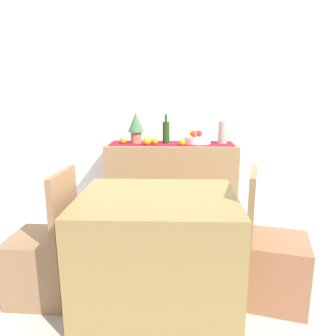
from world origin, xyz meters
TOP-DOWN VIEW (x-y plane):
  - ground_plane at (0.00, 0.00)m, footprint 6.40×6.40m
  - room_wall_rear at (0.00, 1.18)m, footprint 6.40×0.06m
  - sideboard_console at (0.02, 0.92)m, footprint 1.34×0.42m
  - table_runner at (0.02, 0.92)m, footprint 1.26×0.32m
  - fruit_bowl at (0.29, 0.92)m, footprint 0.26×0.26m
  - apple_front at (0.23, 0.96)m, footprint 0.07×0.07m
  - apple_center at (0.25, 0.86)m, footprint 0.07×0.07m
  - apple_left at (0.30, 0.92)m, footprint 0.06×0.06m
  - wine_bottle at (-0.04, 0.92)m, footprint 0.07×0.07m
  - ceramic_vase at (0.54, 0.92)m, footprint 0.09×0.09m
  - potted_plant at (-0.35, 0.92)m, footprint 0.17×0.17m
  - orange_loose_far at (-0.15, 0.85)m, footprint 0.07×0.07m
  - orange_loose_near_bowl at (-0.48, 0.88)m, footprint 0.08×0.08m
  - orange_loose_end at (-0.23, 0.82)m, footprint 0.08×0.08m
  - orange_loose_mid at (0.13, 0.80)m, footprint 0.07×0.07m
  - dining_table at (-0.05, -0.41)m, footprint 1.02×0.83m
  - chair_near_window at (-0.82, -0.41)m, footprint 0.42×0.42m
  - chair_by_corner at (0.73, -0.40)m, footprint 0.49×0.49m

SIDE VIEW (x-z plane):
  - ground_plane at x=0.00m, z-range -0.02..0.00m
  - chair_near_window at x=-0.82m, z-range -0.18..0.72m
  - chair_by_corner at x=0.73m, z-range -0.18..0.72m
  - dining_table at x=-0.05m, z-range 0.00..0.74m
  - sideboard_console at x=0.02m, z-range 0.00..0.87m
  - table_runner at x=0.02m, z-range 0.87..0.88m
  - orange_loose_mid at x=0.13m, z-range 0.87..0.94m
  - orange_loose_far at x=-0.15m, z-range 0.87..0.94m
  - orange_loose_near_bowl at x=-0.48m, z-range 0.87..0.95m
  - orange_loose_end at x=-0.23m, z-range 0.87..0.95m
  - fruit_bowl at x=0.29m, z-range 0.88..0.95m
  - apple_left at x=0.30m, z-range 0.95..1.01m
  - apple_front at x=0.23m, z-range 0.95..1.01m
  - apple_center at x=0.25m, z-range 0.95..1.02m
  - ceramic_vase at x=0.54m, z-range 0.87..1.11m
  - wine_bottle at x=-0.04m, z-range 0.84..1.14m
  - potted_plant at x=-0.35m, z-range 0.90..1.22m
  - room_wall_rear at x=0.00m, z-range 0.00..2.70m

